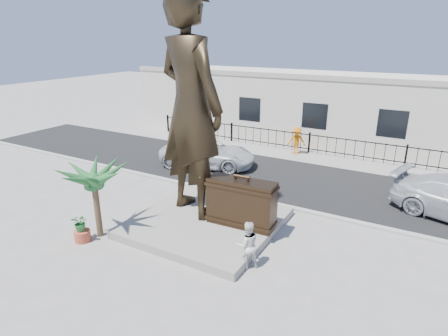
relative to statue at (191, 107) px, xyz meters
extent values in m
plane|color=#9E9991|center=(1.36, -1.93, -4.47)|extent=(100.00, 100.00, 0.00)
cube|color=black|center=(1.36, 6.07, -4.47)|extent=(40.00, 7.00, 0.01)
cube|color=#A5A399|center=(1.36, 2.57, -4.41)|extent=(40.00, 0.25, 0.12)
cube|color=#9E9991|center=(1.36, 10.07, -4.46)|extent=(40.00, 2.50, 0.02)
cube|color=gray|center=(0.86, -0.43, -4.32)|extent=(5.20, 5.20, 0.30)
cube|color=black|center=(1.36, 10.87, -3.87)|extent=(22.00, 0.10, 1.20)
cube|color=silver|center=(1.36, 15.07, -2.27)|extent=(28.00, 7.00, 4.40)
imported|color=#2D2416|center=(0.00, 0.00, 0.00)|extent=(3.50, 2.82, 8.35)
cube|color=black|center=(2.23, -0.19, -3.29)|extent=(2.54, 0.92, 1.77)
imported|color=white|center=(3.41, -2.09, -3.69)|extent=(0.96, 0.95, 1.56)
imported|color=silver|center=(-2.81, 5.62, -3.74)|extent=(5.67, 3.65, 1.46)
imported|color=orange|center=(0.78, 10.12, -3.60)|extent=(1.25, 0.99, 1.70)
cylinder|color=#B74830|center=(-2.39, -3.56, -4.27)|extent=(0.56, 0.56, 0.40)
imported|color=#236B2C|center=(-2.39, -3.56, -3.75)|extent=(0.68, 0.62, 0.64)
camera|label=1|loc=(7.79, -11.31, 2.45)|focal=30.00mm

